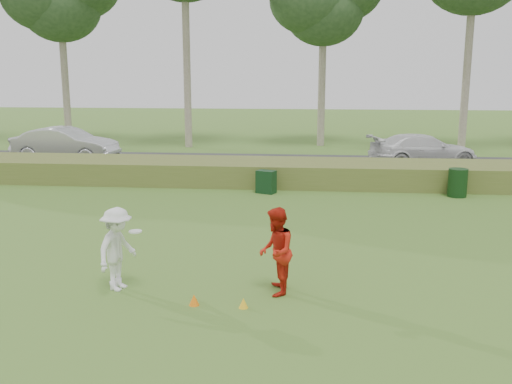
# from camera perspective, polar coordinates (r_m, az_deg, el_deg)

# --- Properties ---
(ground) EXTENTS (120.00, 120.00, 0.00)m
(ground) POSITION_cam_1_polar(r_m,az_deg,el_deg) (11.95, -1.92, -10.09)
(ground) COLOR #3D6822
(ground) RESTS_ON ground
(reed_strip) EXTENTS (80.00, 3.00, 0.90)m
(reed_strip) POSITION_cam_1_polar(r_m,az_deg,el_deg) (23.38, 1.93, 1.99)
(reed_strip) COLOR #526227
(reed_strip) RESTS_ON ground
(park_road) EXTENTS (80.00, 6.00, 0.06)m
(park_road) POSITION_cam_1_polar(r_m,az_deg,el_deg) (28.37, 2.59, 2.89)
(park_road) COLOR #2D2D2D
(park_road) RESTS_ON ground
(tree_4) EXTENTS (6.24, 6.24, 11.50)m
(tree_4) POSITION_cam_1_polar(r_m,az_deg,el_deg) (35.72, 6.80, 18.45)
(tree_4) COLOR gray
(tree_4) RESTS_ON ground
(player_white) EXTENTS (1.01, 1.27, 1.76)m
(player_white) POSITION_cam_1_polar(r_m,az_deg,el_deg) (12.22, -13.69, -5.56)
(player_white) COLOR white
(player_white) RESTS_ON ground
(player_red) EXTENTS (0.73, 0.91, 1.81)m
(player_red) POSITION_cam_1_polar(r_m,az_deg,el_deg) (11.64, 2.01, -5.96)
(player_red) COLOR red
(player_red) RESTS_ON ground
(cone_orange) EXTENTS (0.20, 0.20, 0.22)m
(cone_orange) POSITION_cam_1_polar(r_m,az_deg,el_deg) (11.40, -6.21, -10.67)
(cone_orange) COLOR orange
(cone_orange) RESTS_ON ground
(cone_yellow) EXTENTS (0.18, 0.18, 0.20)m
(cone_yellow) POSITION_cam_1_polar(r_m,az_deg,el_deg) (11.23, -1.26, -11.03)
(cone_yellow) COLOR yellow
(cone_yellow) RESTS_ON ground
(utility_cabinet) EXTENTS (0.80, 0.66, 0.86)m
(utility_cabinet) POSITION_cam_1_polar(r_m,az_deg,el_deg) (21.42, 1.02, 1.02)
(utility_cabinet) COLOR black
(utility_cabinet) RESTS_ON ground
(trash_bin) EXTENTS (0.86, 0.86, 1.03)m
(trash_bin) POSITION_cam_1_polar(r_m,az_deg,el_deg) (22.06, 19.51, 0.88)
(trash_bin) COLOR black
(trash_bin) RESTS_ON ground
(car_mid) EXTENTS (5.33, 2.23, 1.72)m
(car_mid) POSITION_cam_1_polar(r_m,az_deg,el_deg) (30.14, -18.52, 4.52)
(car_mid) COLOR silver
(car_mid) RESTS_ON park_road
(car_right) EXTENTS (5.52, 3.25, 1.50)m
(car_right) POSITION_cam_1_polar(r_m,az_deg,el_deg) (28.59, 16.36, 4.06)
(car_right) COLOR silver
(car_right) RESTS_ON park_road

